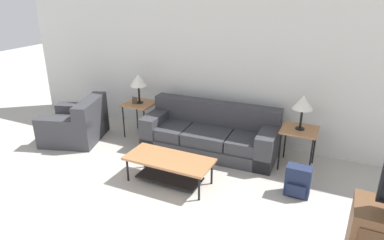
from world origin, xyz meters
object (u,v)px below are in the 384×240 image
(coffee_table, at_px, (169,164))
(side_table_right, at_px, (299,133))
(backpack, at_px, (298,181))
(armchair, at_px, (76,125))
(table_lamp_right, at_px, (303,103))
(couch, at_px, (210,135))
(table_lamp_left, at_px, (138,81))
(side_table_left, at_px, (140,106))

(coffee_table, bearing_deg, side_table_right, 38.61)
(coffee_table, xyz_separation_m, side_table_right, (1.62, 1.29, 0.29))
(coffee_table, xyz_separation_m, backpack, (1.77, 0.47, -0.08))
(armchair, height_order, table_lamp_right, table_lamp_right)
(couch, height_order, armchair, couch)
(table_lamp_right, bearing_deg, side_table_right, 0.00)
(coffee_table, distance_m, table_lamp_left, 2.02)
(couch, relative_size, table_lamp_right, 4.26)
(armchair, bearing_deg, side_table_right, 9.84)
(armchair, distance_m, backpack, 4.10)
(couch, height_order, backpack, couch)
(side_table_left, relative_size, table_lamp_right, 1.19)
(side_table_left, height_order, table_lamp_right, table_lamp_right)
(table_lamp_right, bearing_deg, couch, -178.50)
(side_table_right, distance_m, table_lamp_left, 3.00)
(coffee_table, distance_m, side_table_right, 2.09)
(couch, xyz_separation_m, table_lamp_right, (1.48, 0.04, 0.79))
(couch, distance_m, table_lamp_right, 1.68)
(table_lamp_left, distance_m, backpack, 3.33)
(table_lamp_left, bearing_deg, side_table_left, 0.00)
(couch, bearing_deg, armchair, -165.32)
(side_table_right, bearing_deg, table_lamp_right, 180.00)
(coffee_table, distance_m, backpack, 1.83)
(couch, distance_m, armchair, 2.55)
(side_table_left, xyz_separation_m, table_lamp_left, (0.00, 0.00, 0.50))
(armchair, xyz_separation_m, coffee_table, (2.33, -0.61, 0.01))
(couch, bearing_deg, table_lamp_left, 178.49)
(side_table_left, height_order, table_lamp_left, table_lamp_left)
(side_table_right, height_order, table_lamp_right, table_lamp_right)
(couch, distance_m, table_lamp_left, 1.68)
(table_lamp_left, bearing_deg, coffee_table, -43.99)
(table_lamp_right, height_order, backpack, table_lamp_right)
(couch, relative_size, table_lamp_left, 4.26)
(table_lamp_right, bearing_deg, backpack, -79.50)
(couch, relative_size, coffee_table, 1.83)
(armchair, xyz_separation_m, table_lamp_left, (0.99, 0.68, 0.80))
(table_lamp_right, bearing_deg, coffee_table, -141.39)
(armchair, distance_m, table_lamp_left, 1.45)
(side_table_left, bearing_deg, table_lamp_right, 0.00)
(side_table_left, relative_size, table_lamp_left, 1.19)
(side_table_right, xyz_separation_m, table_lamp_right, (-0.00, 0.00, 0.50))
(armchair, xyz_separation_m, side_table_right, (3.94, 0.68, 0.30))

